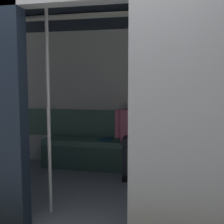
% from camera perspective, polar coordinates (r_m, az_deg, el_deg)
% --- Properties ---
extents(train_car, '(6.40, 2.48, 2.37)m').
position_cam_1_polar(train_car, '(3.52, -2.72, 8.31)').
color(train_car, '#ADAFB5').
rests_on(train_car, ground_plane).
extents(bench_seat, '(2.47, 0.44, 0.47)m').
position_cam_1_polar(bench_seat, '(4.49, 1.15, -7.26)').
color(bench_seat, '#4C7566').
rests_on(bench_seat, ground_plane).
extents(person_seated, '(0.55, 0.71, 1.20)m').
position_cam_1_polar(person_seated, '(4.34, 4.21, -3.34)').
color(person_seated, pink).
rests_on(person_seated, ground_plane).
extents(handbag, '(0.26, 0.15, 0.17)m').
position_cam_1_polar(handbag, '(4.43, 9.83, -4.95)').
color(handbag, brown).
rests_on(handbag, bench_seat).
extents(book, '(0.24, 0.26, 0.03)m').
position_cam_1_polar(book, '(4.53, -1.30, -5.54)').
color(book, '#26598C').
rests_on(book, bench_seat).
extents(grab_pole_door, '(0.04, 0.04, 2.23)m').
position_cam_1_polar(grab_pole_door, '(3.01, -12.69, 0.56)').
color(grab_pole_door, silver).
rests_on(grab_pole_door, ground_plane).
extents(grab_pole_far, '(0.04, 0.04, 2.23)m').
position_cam_1_polar(grab_pole_far, '(2.81, 3.69, 0.32)').
color(grab_pole_far, silver).
rests_on(grab_pole_far, ground_plane).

